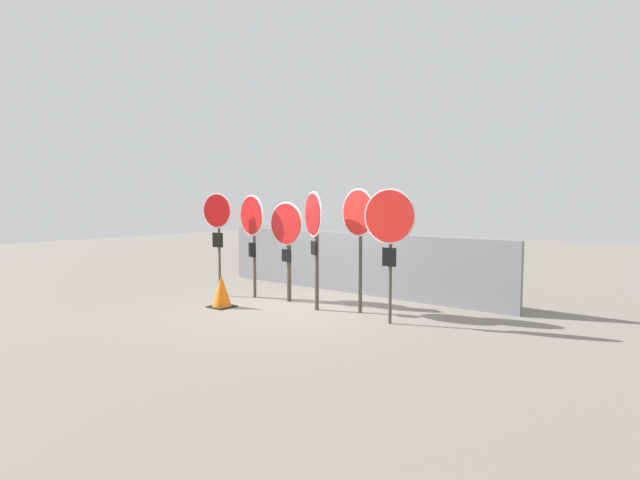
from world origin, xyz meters
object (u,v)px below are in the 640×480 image
(stop_sign_1, at_px, (252,224))
(stop_sign_2, at_px, (287,234))
(stop_sign_4, at_px, (359,221))
(stop_sign_5, at_px, (390,224))
(stop_sign_3, at_px, (314,226))
(traffic_cone_0, at_px, (222,291))
(stop_sign_0, at_px, (217,219))

(stop_sign_1, distance_m, stop_sign_2, 0.89)
(stop_sign_4, xyz_separation_m, stop_sign_5, (0.85, -0.36, -0.02))
(stop_sign_4, distance_m, stop_sign_5, 0.92)
(stop_sign_1, bearing_deg, stop_sign_5, 8.30)
(stop_sign_3, bearing_deg, stop_sign_2, -165.54)
(stop_sign_3, xyz_separation_m, traffic_cone_0, (-1.53, -0.90, -1.24))
(traffic_cone_0, bearing_deg, stop_sign_3, 30.32)
(stop_sign_1, height_order, stop_sign_2, stop_sign_1)
(stop_sign_0, distance_m, stop_sign_5, 4.07)
(stop_sign_0, relative_size, stop_sign_1, 1.02)
(stop_sign_1, bearing_deg, stop_sign_0, -141.36)
(stop_sign_0, relative_size, stop_sign_3, 1.00)
(stop_sign_1, xyz_separation_m, stop_sign_5, (3.39, -0.18, 0.09))
(stop_sign_0, xyz_separation_m, stop_sign_5, (4.07, 0.17, 0.00))
(stop_sign_2, xyz_separation_m, stop_sign_4, (1.67, 0.05, 0.29))
(stop_sign_1, height_order, stop_sign_4, stop_sign_4)
(stop_sign_1, relative_size, traffic_cone_0, 3.50)
(stop_sign_0, bearing_deg, stop_sign_2, 5.98)
(stop_sign_2, height_order, stop_sign_5, stop_sign_5)
(stop_sign_3, height_order, traffic_cone_0, stop_sign_3)
(stop_sign_1, bearing_deg, traffic_cone_0, -65.19)
(traffic_cone_0, bearing_deg, stop_sign_0, 143.51)
(stop_sign_1, relative_size, stop_sign_2, 1.07)
(stop_sign_1, xyz_separation_m, stop_sign_4, (2.54, 0.17, 0.11))
(stop_sign_0, distance_m, stop_sign_3, 2.47)
(stop_sign_0, height_order, stop_sign_5, stop_sign_5)
(stop_sign_1, relative_size, stop_sign_3, 0.98)
(stop_sign_5, relative_size, traffic_cone_0, 3.62)
(stop_sign_2, bearing_deg, stop_sign_0, -161.77)
(stop_sign_3, bearing_deg, stop_sign_1, -154.24)
(stop_sign_3, relative_size, stop_sign_4, 0.98)
(stop_sign_4, bearing_deg, stop_sign_0, -155.74)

